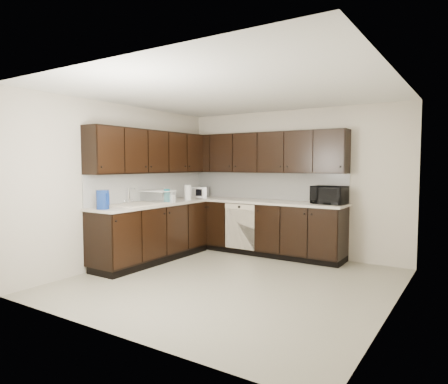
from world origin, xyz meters
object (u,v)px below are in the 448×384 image
object	(u,v)px
microwave	(329,195)
storage_bin	(158,197)
toaster_oven	(200,192)
blue_pitcher	(103,200)
sink	(138,209)

from	to	relation	value
microwave	storage_bin	bearing A→B (deg)	-147.67
microwave	toaster_oven	xyz separation A→B (m)	(-2.50, -0.03, -0.04)
toaster_oven	blue_pitcher	bearing A→B (deg)	-111.67
sink	blue_pitcher	bearing A→B (deg)	-90.25
storage_bin	blue_pitcher	distance (m)	1.16
storage_bin	blue_pitcher	xyz separation A→B (m)	(0.03, -1.16, 0.04)
sink	blue_pitcher	xyz separation A→B (m)	(-0.00, -0.69, 0.19)
sink	storage_bin	bearing A→B (deg)	93.67
blue_pitcher	storage_bin	bearing A→B (deg)	104.67
sink	toaster_oven	bearing A→B (deg)	92.32
toaster_oven	sink	bearing A→B (deg)	-110.93
blue_pitcher	microwave	bearing A→B (deg)	58.14
sink	storage_bin	world-z (taller)	sink
toaster_oven	storage_bin	size ratio (longest dim) A/B	0.64
microwave	toaster_oven	distance (m)	2.50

